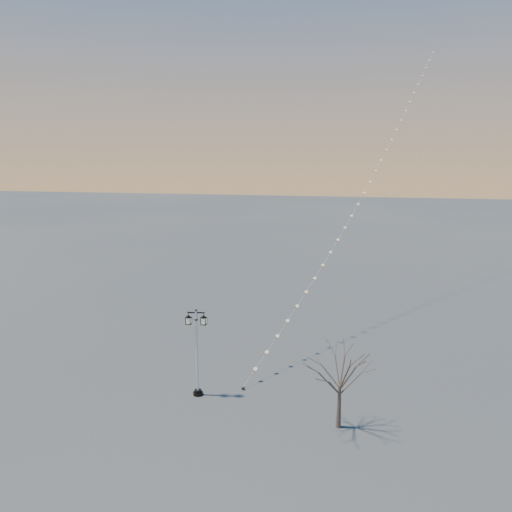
# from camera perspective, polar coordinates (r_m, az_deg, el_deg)

# --- Properties ---
(ground) EXTENTS (300.00, 300.00, 0.00)m
(ground) POSITION_cam_1_polar(r_m,az_deg,el_deg) (28.44, -3.55, -16.38)
(ground) COLOR #444645
(ground) RESTS_ON ground
(street_lamp) EXTENTS (1.27, 0.58, 5.06)m
(street_lamp) POSITION_cam_1_polar(r_m,az_deg,el_deg) (28.02, -6.86, -10.56)
(street_lamp) COLOR black
(street_lamp) RESTS_ON ground
(bare_tree) EXTENTS (2.49, 2.49, 4.13)m
(bare_tree) POSITION_cam_1_polar(r_m,az_deg,el_deg) (25.01, 9.73, -13.28)
(bare_tree) COLOR brown
(bare_tree) RESTS_ON ground
(kite_train) EXTENTS (13.58, 35.86, 25.14)m
(kite_train) POSITION_cam_1_polar(r_m,az_deg,el_deg) (43.27, 12.84, 10.02)
(kite_train) COLOR #342119
(kite_train) RESTS_ON ground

